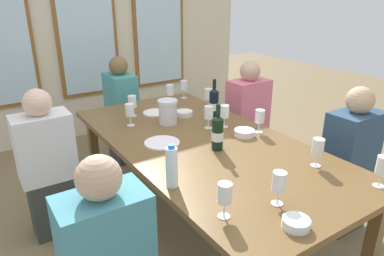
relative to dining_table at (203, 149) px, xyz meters
name	(u,v)px	position (x,y,z in m)	size (l,w,h in m)	color
ground_plane	(202,229)	(0.00, 0.00, -0.68)	(12.00, 12.00, 0.00)	olive
back_wall_with_windows	(84,15)	(0.00, 2.42, 0.77)	(4.31, 0.10, 2.90)	beige
dining_table	(203,149)	(0.00, 0.00, 0.00)	(1.11, 2.25, 0.74)	brown
white_plate_0	(162,143)	(-0.26, 0.12, 0.07)	(0.24, 0.24, 0.01)	white
white_plate_1	(156,113)	(0.00, 0.71, 0.07)	(0.21, 0.21, 0.01)	white
metal_pitcher	(168,112)	(-0.03, 0.44, 0.16)	(0.16, 0.16, 0.19)	silver
wine_bottle_0	(214,103)	(0.34, 0.34, 0.19)	(0.08, 0.08, 0.32)	black
wine_bottle_1	(217,133)	(0.00, -0.16, 0.18)	(0.08, 0.08, 0.31)	black
tasting_bowl_0	(296,223)	(-0.21, -1.00, 0.09)	(0.12, 0.12, 0.04)	white
tasting_bowl_1	(184,113)	(0.17, 0.52, 0.09)	(0.14, 0.14, 0.04)	white
tasting_bowl_2	(244,133)	(0.30, -0.08, 0.09)	(0.15, 0.15, 0.05)	white
water_bottle	(172,167)	(-0.48, -0.40, 0.18)	(0.06, 0.06, 0.24)	white
wine_glass_0	(225,194)	(-0.42, -0.77, 0.19)	(0.07, 0.07, 0.17)	white
wine_glass_1	(279,182)	(-0.14, -0.83, 0.19)	(0.07, 0.07, 0.17)	white
wine_glass_2	(130,110)	(-0.30, 0.56, 0.19)	(0.07, 0.07, 0.17)	white
wine_glass_3	(318,148)	(0.35, -0.67, 0.18)	(0.07, 0.07, 0.17)	white
wine_glass_4	(209,114)	(0.17, 0.18, 0.18)	(0.07, 0.07, 0.17)	white
wine_glass_5	(184,86)	(0.44, 0.96, 0.18)	(0.07, 0.07, 0.17)	white
wine_glass_6	(208,95)	(0.46, 0.59, 0.19)	(0.07, 0.07, 0.17)	white
wine_glass_7	(170,90)	(0.25, 0.89, 0.19)	(0.07, 0.07, 0.17)	white
wine_glass_8	(224,112)	(0.29, 0.13, 0.19)	(0.07, 0.07, 0.17)	white
wine_glass_9	(383,166)	(0.43, -1.01, 0.19)	(0.07, 0.07, 0.17)	white
wine_glass_10	(260,117)	(0.43, -0.09, 0.18)	(0.07, 0.07, 0.17)	white
wine_glass_11	(132,103)	(-0.19, 0.75, 0.18)	(0.07, 0.07, 0.17)	white
seated_person_0	(48,168)	(-0.93, 0.61, -0.15)	(0.38, 0.24, 1.11)	#323632
seated_person_1	(247,121)	(0.93, 0.57, -0.15)	(0.38, 0.24, 1.11)	#363334
seated_person_3	(348,164)	(0.93, -0.53, -0.15)	(0.38, 0.24, 1.11)	#243531
seated_person_4	(122,113)	(0.00, 1.47, -0.15)	(0.24, 0.38, 1.11)	#393642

